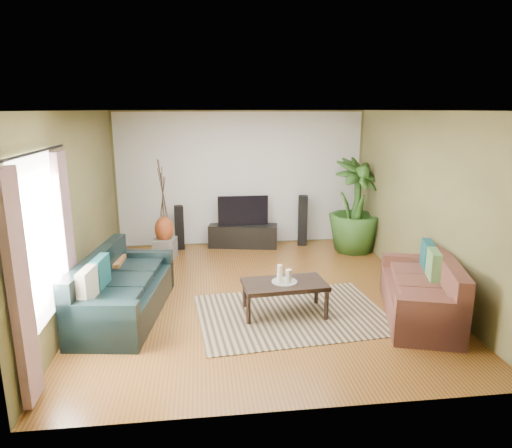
{
  "coord_description": "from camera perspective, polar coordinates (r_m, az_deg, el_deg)",
  "views": [
    {
      "loc": [
        -0.79,
        -6.37,
        2.72
      ],
      "look_at": [
        0.0,
        0.2,
        1.05
      ],
      "focal_mm": 32.0,
      "sensor_mm": 36.0,
      "label": 1
    }
  ],
  "objects": [
    {
      "name": "candle_short",
      "position": [
        6.23,
        4.13,
        -6.31
      ],
      "size": [
        0.07,
        0.07,
        0.14
      ],
      "primitive_type": "cylinder",
      "color": "white",
      "rests_on": "candle_tray"
    },
    {
      "name": "speaker_left",
      "position": [
        9.17,
        -9.55,
        -0.43
      ],
      "size": [
        0.19,
        0.2,
        0.88
      ],
      "primitive_type": "cube",
      "rotation": [
        0.0,
        0.0,
        0.19
      ],
      "color": "black",
      "rests_on": "floor"
    },
    {
      "name": "tv_stand",
      "position": [
        9.24,
        -1.62,
        -1.48
      ],
      "size": [
        1.42,
        0.66,
        0.46
      ],
      "primitive_type": "cube",
      "rotation": [
        0.0,
        0.0,
        -0.19
      ],
      "color": "black",
      "rests_on": "floor"
    },
    {
      "name": "curtain_rod",
      "position": [
        5.06,
        -26.02,
        8.0
      ],
      "size": [
        0.03,
        1.9,
        0.03
      ],
      "primitive_type": "cylinder",
      "rotation": [
        1.57,
        0.0,
        0.0
      ],
      "color": "black",
      "rests_on": "ground"
    },
    {
      "name": "wall_front",
      "position": [
        3.95,
        5.18,
        -6.18
      ],
      "size": [
        5.0,
        0.0,
        5.0
      ],
      "primitive_type": "plane",
      "rotation": [
        -1.57,
        0.0,
        0.0
      ],
      "color": "olive",
      "rests_on": "ground"
    },
    {
      "name": "side_table",
      "position": [
        7.17,
        -18.28,
        -6.37
      ],
      "size": [
        0.59,
        0.59,
        0.58
      ],
      "primitive_type": "cube",
      "rotation": [
        0.0,
        0.0,
        -0.07
      ],
      "color": "olive",
      "rests_on": "floor"
    },
    {
      "name": "candle_tall",
      "position": [
        6.17,
        2.99,
        -6.11
      ],
      "size": [
        0.07,
        0.07,
        0.22
      ],
      "primitive_type": "cylinder",
      "color": "white",
      "rests_on": "candle_tray"
    },
    {
      "name": "curtain_far",
      "position": [
        5.96,
        -22.56,
        -2.2
      ],
      "size": [
        0.08,
        0.35,
        2.2
      ],
      "primitive_type": "cube",
      "color": "gray",
      "rests_on": "ground"
    },
    {
      "name": "window_pane",
      "position": [
        5.22,
        -25.48,
        -1.87
      ],
      "size": [
        0.0,
        1.8,
        1.8
      ],
      "primitive_type": "plane",
      "rotation": [
        1.57,
        0.0,
        1.57
      ],
      "color": "white",
      "rests_on": "ground"
    },
    {
      "name": "sofa_right",
      "position": [
        6.49,
        19.77,
        -7.41
      ],
      "size": [
        1.32,
        1.99,
        0.85
      ],
      "primitive_type": "cube",
      "rotation": [
        0.0,
        0.0,
        -1.86
      ],
      "color": "#582F25",
      "rests_on": "floor"
    },
    {
      "name": "backwall_panel",
      "position": [
        9.24,
        -1.9,
        5.63
      ],
      "size": [
        4.9,
        0.0,
        4.9
      ],
      "primitive_type": "plane",
      "rotation": [
        1.57,
        0.0,
        0.0
      ],
      "color": "white",
      "rests_on": "ground"
    },
    {
      "name": "ceiling",
      "position": [
        6.42,
        0.22,
        13.99
      ],
      "size": [
        5.5,
        5.5,
        0.0
      ],
      "primitive_type": "plane",
      "rotation": [
        3.14,
        0.0,
        0.0
      ],
      "color": "white",
      "rests_on": "ground"
    },
    {
      "name": "plant_pot",
      "position": [
        9.21,
        12.09,
        -2.49
      ],
      "size": [
        0.33,
        0.33,
        0.26
      ],
      "primitive_type": "cylinder",
      "color": "black",
      "rests_on": "floor"
    },
    {
      "name": "area_rug",
      "position": [
        6.36,
        4.5,
        -11.14
      ],
      "size": [
        2.68,
        2.02,
        0.01
      ],
      "primitive_type": "cube",
      "rotation": [
        0.0,
        0.0,
        0.09
      ],
      "color": "tan",
      "rests_on": "floor"
    },
    {
      "name": "potted_plant",
      "position": [
        9.02,
        12.34,
        2.23
      ],
      "size": [
        1.38,
        1.38,
        1.81
      ],
      "primitive_type": "imported",
      "rotation": [
        0.0,
        0.0,
        0.51
      ],
      "color": "#284F1A",
      "rests_on": "floor"
    },
    {
      "name": "candle_tray",
      "position": [
        6.2,
        3.58,
        -7.22
      ],
      "size": [
        0.34,
        0.34,
        0.02
      ],
      "primitive_type": "cylinder",
      "color": "gray",
      "rests_on": "coffee_table"
    },
    {
      "name": "candle_mid",
      "position": [
        6.13,
        4.03,
        -6.52
      ],
      "size": [
        0.07,
        0.07,
        0.17
      ],
      "primitive_type": "cylinder",
      "color": "beige",
      "rests_on": "candle_tray"
    },
    {
      "name": "curtain_near",
      "position": [
        4.61,
        -27.43,
        -7.39
      ],
      "size": [
        0.08,
        0.35,
        2.2
      ],
      "primitive_type": "cube",
      "color": "gray",
      "rests_on": "ground"
    },
    {
      "name": "vase",
      "position": [
        8.61,
        -11.39,
        -0.67
      ],
      "size": [
        0.35,
        0.35,
        0.49
      ],
      "primitive_type": "ellipsoid",
      "color": "brown",
      "rests_on": "pedestal"
    },
    {
      "name": "wall_left",
      "position": [
        6.73,
        -21.42,
        1.44
      ],
      "size": [
        0.0,
        5.5,
        5.5
      ],
      "primitive_type": "plane",
      "rotation": [
        1.57,
        0.0,
        1.57
      ],
      "color": "olive",
      "rests_on": "ground"
    },
    {
      "name": "pedestal",
      "position": [
        8.71,
        -11.27,
        -2.99
      ],
      "size": [
        0.45,
        0.45,
        0.38
      ],
      "primitive_type": "cube",
      "rotation": [
        0.0,
        0.0,
        -0.2
      ],
      "color": "gray",
      "rests_on": "floor"
    },
    {
      "name": "sofa_left",
      "position": [
        6.42,
        -16.12,
        -7.34
      ],
      "size": [
        1.19,
        2.21,
        0.85
      ],
      "primitive_type": "cube",
      "rotation": [
        0.0,
        0.0,
        1.43
      ],
      "color": "black",
      "rests_on": "floor"
    },
    {
      "name": "speaker_right",
      "position": [
        9.36,
        5.85,
        0.45
      ],
      "size": [
        0.22,
        0.23,
        1.03
      ],
      "primitive_type": "cube",
      "rotation": [
        0.0,
        0.0,
        -0.17
      ],
      "color": "black",
      "rests_on": "floor"
    },
    {
      "name": "television",
      "position": [
        9.12,
        -1.64,
        1.71
      ],
      "size": [
        1.01,
        0.05,
        0.59
      ],
      "primitive_type": "cube",
      "color": "black",
      "rests_on": "tv_stand"
    },
    {
      "name": "wall_right",
      "position": [
        7.3,
        20.11,
        2.48
      ],
      "size": [
        0.0,
        5.5,
        5.5
      ],
      "primitive_type": "plane",
      "rotation": [
        1.57,
        0.0,
        -1.57
      ],
      "color": "olive",
      "rests_on": "ground"
    },
    {
      "name": "coffee_table",
      "position": [
        6.28,
        3.55,
        -9.22
      ],
      "size": [
        1.16,
        0.7,
        0.46
      ],
      "primitive_type": "cube",
      "rotation": [
        0.0,
        0.0,
        0.08
      ],
      "color": "black",
      "rests_on": "floor"
    },
    {
      "name": "wall_back",
      "position": [
        9.25,
        -1.9,
        5.64
      ],
      "size": [
        5.0,
        0.0,
        5.0
      ],
      "primitive_type": "plane",
      "rotation": [
        1.57,
        0.0,
        0.0
      ],
      "color": "olive",
      "rests_on": "ground"
    },
    {
      "name": "floor",
      "position": [
        6.97,
        0.2,
        -8.81
      ],
      "size": [
        5.5,
        5.5,
        0.0
      ],
      "primitive_type": "plane",
      "color": "brown",
      "rests_on": "ground"
    }
  ]
}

